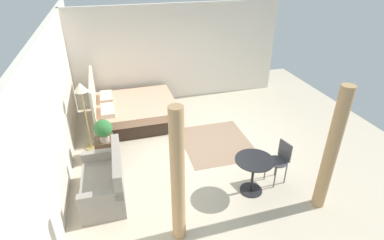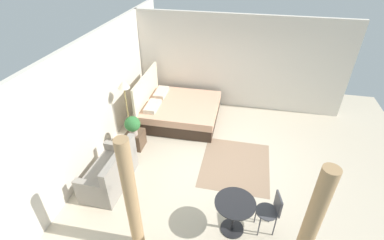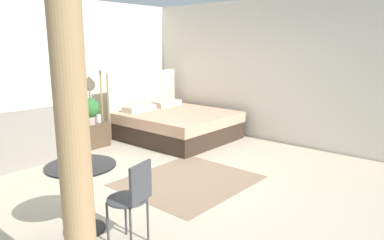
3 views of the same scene
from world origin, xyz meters
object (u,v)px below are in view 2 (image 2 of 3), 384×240
balcony_table (234,211)px  couch (111,173)px  bed (179,110)px  vase (135,127)px  cafe_chair_near_window (272,209)px  floor_lamp (125,92)px  nightstand (136,139)px  potted_plant (132,125)px

balcony_table → couch: bearing=77.4°
balcony_table → bed: bearing=29.0°
vase → cafe_chair_near_window: (-1.91, -3.35, 0.01)m
bed → floor_lamp: 1.83m
balcony_table → vase: bearing=52.6°
nightstand → floor_lamp: bearing=37.3°
vase → nightstand: bearing=-169.0°
couch → floor_lamp: bearing=9.9°
couch → nightstand: 1.34m
bed → floor_lamp: (-1.03, 1.12, 1.02)m
couch → floor_lamp: size_ratio=0.85×
bed → couch: bearing=164.0°
couch → vase: couch is taller
nightstand → cafe_chair_near_window: cafe_chair_near_window is taller
bed → potted_plant: bearing=154.1°
floor_lamp → cafe_chair_near_window: floor_lamp is taller
nightstand → potted_plant: 0.54m
potted_plant → balcony_table: potted_plant is taller
floor_lamp → cafe_chair_near_window: (-2.23, -3.66, -0.80)m
potted_plant → couch: bearing=177.8°
balcony_table → cafe_chair_near_window: size_ratio=0.85×
floor_lamp → balcony_table: (-2.38, -3.01, -0.82)m
bed → balcony_table: bearing=-151.0°
cafe_chair_near_window → vase: bearing=60.3°
potted_plant → cafe_chair_near_window: size_ratio=0.59×
nightstand → balcony_table: size_ratio=0.62×
potted_plant → bed: bearing=-25.9°
balcony_table → cafe_chair_near_window: (0.15, -0.65, 0.02)m
bed → balcony_table: (-3.41, -1.89, 0.20)m
balcony_table → cafe_chair_near_window: cafe_chair_near_window is taller
vase → balcony_table: 3.40m
floor_lamp → cafe_chair_near_window: 4.35m
couch → cafe_chair_near_window: 3.38m
nightstand → cafe_chair_near_window: size_ratio=0.53×
nightstand → floor_lamp: floor_lamp is taller
bed → vase: bed is taller
bed → vase: bearing=149.0°
balcony_table → floor_lamp: bearing=51.7°
couch → balcony_table: bearing=-102.6°
vase → cafe_chair_near_window: 3.85m
nightstand → balcony_table: balcony_table is taller
nightstand → potted_plant: potted_plant is taller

